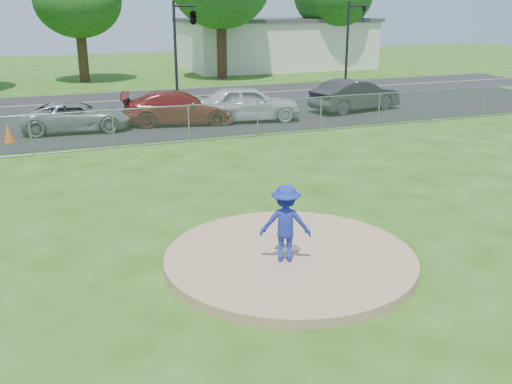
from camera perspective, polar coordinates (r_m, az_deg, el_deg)
ground at (r=21.40m, az=-7.87°, el=3.64°), size 120.00×120.00×0.00m
pitchers_mound at (r=12.38m, az=3.41°, el=-6.64°), size 5.40×5.40×0.20m
pitching_rubber at (r=12.50m, az=3.03°, el=-5.79°), size 0.60×0.15×0.04m
chain_link_fence at (r=23.14m, az=-9.15°, el=6.57°), size 40.00×0.06×1.50m
parking_lot at (r=27.62m, az=-11.14°, el=6.73°), size 50.00×8.00×0.01m
street at (r=34.92m, az=-13.48°, el=8.90°), size 60.00×7.00×0.01m
commercial_building at (r=52.57m, az=1.95°, el=14.66°), size 16.40×9.40×4.30m
traffic_signal_center at (r=33.36m, az=-6.50°, el=16.82°), size 1.42×2.48×5.60m
traffic_signal_right at (r=37.43m, az=9.45°, el=14.91°), size 1.28×0.20×5.60m
pitcher at (r=11.76m, az=2.97°, el=-3.13°), size 1.22×1.00×1.64m
traffic_cone at (r=25.29m, az=-23.52°, el=5.43°), size 0.39×0.39×0.75m
parked_car_gray at (r=26.52m, az=-17.54°, el=7.23°), size 4.88×2.54×1.31m
parked_car_darkred at (r=27.15m, az=-7.69°, el=8.37°), size 5.60×3.17×1.53m
parked_car_pearl at (r=27.60m, az=-0.82°, el=8.86°), size 5.21×2.68×1.70m
parked_car_charcoal at (r=30.86m, az=9.90°, el=9.53°), size 5.21×2.66×1.64m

